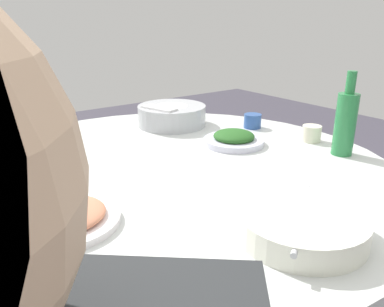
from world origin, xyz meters
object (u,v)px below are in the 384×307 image
(soup_bowl, at_px, (301,225))
(dish_greens, at_px, (234,139))
(green_bottle, at_px, (346,122))
(tea_cup_side, at_px, (312,134))
(dish_shrimp, at_px, (65,217))
(round_dining_table, at_px, (170,198))
(rice_bowl, at_px, (172,115))
(tea_cup_near, at_px, (253,121))

(soup_bowl, height_order, dish_greens, soup_bowl)
(soup_bowl, xyz_separation_m, dish_greens, (0.53, -0.30, -0.01))
(green_bottle, distance_m, tea_cup_side, 0.17)
(tea_cup_side, bearing_deg, dish_shrimp, 93.56)
(round_dining_table, xyz_separation_m, rice_bowl, (0.39, -0.27, 0.15))
(round_dining_table, bearing_deg, tea_cup_near, -72.46)
(tea_cup_near, bearing_deg, green_bottle, -178.27)
(dish_shrimp, relative_size, green_bottle, 0.89)
(green_bottle, height_order, tea_cup_side, green_bottle)
(round_dining_table, relative_size, tea_cup_side, 20.39)
(round_dining_table, xyz_separation_m, green_bottle, (-0.24, -0.52, 0.22))
(rice_bowl, xyz_separation_m, green_bottle, (-0.63, -0.26, 0.07))
(soup_bowl, xyz_separation_m, dish_shrimp, (0.34, 0.38, -0.01))
(dish_greens, bearing_deg, tea_cup_near, -60.57)
(tea_cup_near, bearing_deg, tea_cup_side, -169.97)
(soup_bowl, distance_m, green_bottle, 0.58)
(soup_bowl, bearing_deg, dish_greens, -29.04)
(round_dining_table, height_order, rice_bowl, rice_bowl)
(dish_shrimp, distance_m, tea_cup_side, 0.93)
(tea_cup_side, bearing_deg, round_dining_table, 80.36)
(soup_bowl, bearing_deg, rice_bowl, -16.50)
(dish_shrimp, xyz_separation_m, green_bottle, (-0.09, -0.89, 0.09))
(round_dining_table, height_order, dish_greens, dish_greens)
(dish_shrimp, xyz_separation_m, tea_cup_side, (0.06, -0.93, 0.01))
(rice_bowl, bearing_deg, dish_greens, -173.93)
(green_bottle, bearing_deg, rice_bowl, 22.12)
(dish_greens, bearing_deg, green_bottle, -142.51)
(soup_bowl, distance_m, dish_shrimp, 0.51)
(soup_bowl, relative_size, dish_greens, 1.25)
(dish_shrimp, height_order, tea_cup_near, tea_cup_near)
(soup_bowl, distance_m, tea_cup_near, 0.82)
(rice_bowl, xyz_separation_m, dish_greens, (-0.34, -0.04, -0.02))
(rice_bowl, bearing_deg, soup_bowl, 163.50)
(dish_greens, relative_size, tea_cup_near, 3.04)
(round_dining_table, relative_size, dish_greens, 6.49)
(rice_bowl, distance_m, tea_cup_near, 0.33)
(round_dining_table, bearing_deg, green_bottle, -114.79)
(soup_bowl, xyz_separation_m, tea_cup_side, (0.40, -0.55, 0.00))
(dish_greens, bearing_deg, round_dining_table, 98.35)
(dish_shrimp, bearing_deg, tea_cup_side, -86.44)
(soup_bowl, xyz_separation_m, tea_cup_near, (0.65, -0.50, 0.00))
(dish_greens, xyz_separation_m, green_bottle, (-0.29, -0.22, 0.09))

